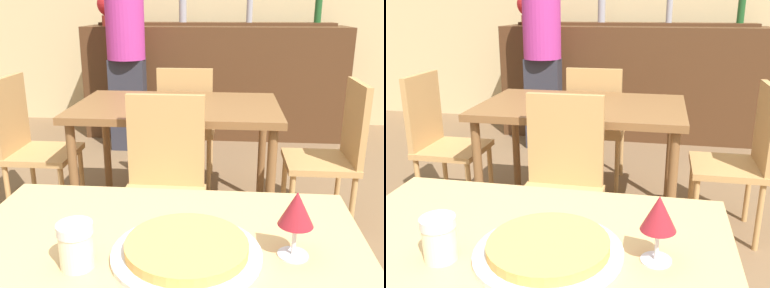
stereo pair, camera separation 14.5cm
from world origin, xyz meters
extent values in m
cube|color=tan|center=(0.00, 0.00, 0.73)|extent=(0.99, 0.79, 0.04)
cube|color=brown|center=(-0.15, 1.61, 0.73)|extent=(1.19, 0.76, 0.04)
cylinder|color=brown|center=(-0.68, 1.29, 0.36)|extent=(0.05, 0.05, 0.71)
cylinder|color=brown|center=(0.38, 1.29, 0.36)|extent=(0.05, 0.05, 0.71)
cylinder|color=brown|center=(-0.68, 1.93, 0.36)|extent=(0.05, 0.05, 0.71)
cylinder|color=brown|center=(0.38, 1.93, 0.36)|extent=(0.05, 0.05, 0.71)
cube|color=#4C2D19|center=(0.00, 3.58, 0.55)|extent=(2.60, 0.56, 1.11)
cube|color=#4C2D19|center=(0.00, 3.72, 1.12)|extent=(2.39, 0.24, 0.03)
cylinder|color=#9999A3|center=(-1.02, 3.72, 1.26)|extent=(0.06, 0.06, 0.23)
cylinder|color=#9999A3|center=(-0.34, 3.72, 1.25)|extent=(0.08, 0.08, 0.23)
cylinder|color=#9999A3|center=(0.34, 3.72, 1.27)|extent=(0.06, 0.06, 0.26)
cylinder|color=#1E5123|center=(1.02, 3.72, 1.28)|extent=(0.07, 0.07, 0.29)
cube|color=tan|center=(-0.15, 0.98, 0.42)|extent=(0.40, 0.40, 0.04)
cube|color=tan|center=(-0.15, 1.16, 0.67)|extent=(0.38, 0.04, 0.46)
cylinder|color=tan|center=(-0.32, 0.81, 0.20)|extent=(0.03, 0.03, 0.40)
cylinder|color=tan|center=(0.02, 0.81, 0.20)|extent=(0.03, 0.03, 0.40)
cylinder|color=tan|center=(-0.32, 1.15, 0.20)|extent=(0.03, 0.03, 0.40)
cylinder|color=tan|center=(0.02, 1.15, 0.20)|extent=(0.03, 0.03, 0.40)
cube|color=tan|center=(-0.15, 2.24, 0.42)|extent=(0.40, 0.40, 0.04)
cube|color=tan|center=(-0.15, 2.06, 0.67)|extent=(0.38, 0.04, 0.46)
cylinder|color=tan|center=(0.02, 2.41, 0.20)|extent=(0.03, 0.03, 0.40)
cylinder|color=tan|center=(-0.32, 2.41, 0.20)|extent=(0.03, 0.03, 0.40)
cylinder|color=tan|center=(0.02, 2.07, 0.20)|extent=(0.03, 0.03, 0.40)
cylinder|color=tan|center=(-0.32, 2.07, 0.20)|extent=(0.03, 0.03, 0.40)
cube|color=tan|center=(-0.99, 1.61, 0.42)|extent=(0.40, 0.40, 0.04)
cube|color=tan|center=(-1.17, 1.61, 0.67)|extent=(0.04, 0.38, 0.46)
cylinder|color=tan|center=(-0.82, 1.44, 0.20)|extent=(0.03, 0.03, 0.40)
cylinder|color=tan|center=(-0.82, 1.78, 0.20)|extent=(0.03, 0.03, 0.40)
cylinder|color=tan|center=(-1.16, 1.44, 0.20)|extent=(0.03, 0.03, 0.40)
cylinder|color=tan|center=(-1.16, 1.78, 0.20)|extent=(0.03, 0.03, 0.40)
cube|color=tan|center=(0.69, 1.61, 0.42)|extent=(0.40, 0.40, 0.04)
cube|color=tan|center=(0.88, 1.61, 0.67)|extent=(0.04, 0.38, 0.46)
cylinder|color=tan|center=(0.52, 1.78, 0.20)|extent=(0.03, 0.03, 0.40)
cylinder|color=tan|center=(0.52, 1.44, 0.20)|extent=(0.03, 0.03, 0.40)
cylinder|color=tan|center=(0.86, 1.78, 0.20)|extent=(0.03, 0.03, 0.40)
cylinder|color=tan|center=(0.86, 1.44, 0.20)|extent=(0.03, 0.03, 0.40)
cylinder|color=silver|center=(0.07, 0.03, 0.75)|extent=(0.35, 0.35, 0.01)
cylinder|color=gold|center=(0.07, 0.03, 0.77)|extent=(0.28, 0.28, 0.02)
cylinder|color=beige|center=(-0.17, -0.04, 0.79)|extent=(0.07, 0.07, 0.08)
cylinder|color=silver|center=(-0.17, -0.04, 0.84)|extent=(0.08, 0.08, 0.02)
cube|color=#2D2D38|center=(-0.77, 3.00, 0.42)|extent=(0.32, 0.18, 0.84)
cylinder|color=#B2338C|center=(-0.77, 3.00, 1.19)|extent=(0.34, 0.34, 0.70)
cylinder|color=silver|center=(0.31, 0.05, 0.75)|extent=(0.07, 0.07, 0.00)
cylinder|color=silver|center=(0.31, 0.05, 0.79)|extent=(0.01, 0.01, 0.07)
cone|color=maroon|center=(0.31, 0.05, 0.87)|extent=(0.08, 0.08, 0.08)
cylinder|color=maroon|center=(-1.05, 3.53, 1.16)|extent=(0.16, 0.16, 0.10)
sphere|color=red|center=(-1.05, 3.53, 1.32)|extent=(0.24, 0.24, 0.24)
camera|label=1|loc=(0.15, -0.82, 1.29)|focal=40.00mm
camera|label=2|loc=(0.30, -0.80, 1.29)|focal=40.00mm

